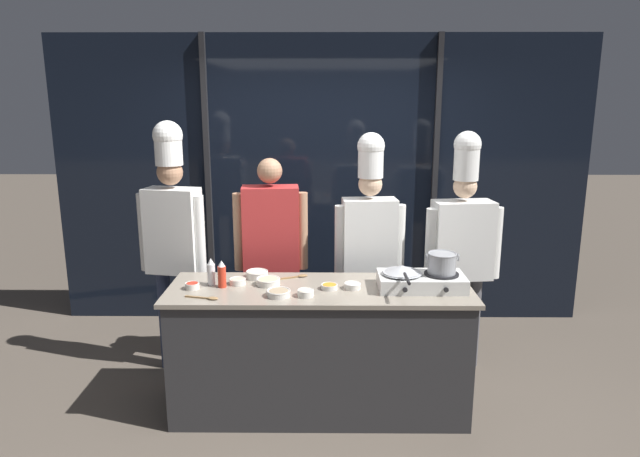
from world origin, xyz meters
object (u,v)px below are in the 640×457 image
prep_bowl_shrimp (238,281)px  portable_stove (421,281)px  serving_spoon_solid (298,276)px  chef_sous (369,236)px  squeeze_bottle_clear (211,272)px  prep_bowl_carrots (329,286)px  prep_bowl_ginger (268,281)px  prep_bowl_chili_flakes (192,285)px  prep_bowl_noodles (257,274)px  squeeze_bottle_chili (222,275)px  prep_bowl_rice (352,285)px  person_guest (271,243)px  chef_line (462,240)px  prep_bowl_chicken (306,293)px  stock_pot (442,263)px  prep_bowl_mushrooms (279,293)px  frying_pan (402,270)px  serving_spoon_slotted (208,298)px  chef_head (173,227)px

prep_bowl_shrimp → portable_stove: bearing=-3.4°
prep_bowl_shrimp → serving_spoon_solid: (0.41, 0.16, -0.02)m
prep_bowl_shrimp → chef_sous: 1.12m
squeeze_bottle_clear → prep_bowl_carrots: (0.80, -0.08, -0.07)m
prep_bowl_ginger → prep_bowl_chili_flakes: 0.51m
prep_bowl_noodles → prep_bowl_shrimp: (-0.12, -0.14, -0.01)m
squeeze_bottle_chili → prep_bowl_rice: (0.88, -0.02, -0.07)m
portable_stove → prep_bowl_rice: (-0.46, -0.01, -0.03)m
prep_bowl_shrimp → prep_bowl_carrots: size_ratio=1.01×
person_guest → chef_line: bearing=174.3°
prep_bowl_chili_flakes → person_guest: size_ratio=0.06×
prep_bowl_chicken → serving_spoon_solid: (-0.07, 0.39, -0.02)m
stock_pot → prep_bowl_mushrooms: 1.10m
frying_pan → prep_bowl_noodles: 1.02m
prep_bowl_rice → chef_line: bearing=37.3°
prep_bowl_noodles → frying_pan: bearing=-12.4°
prep_bowl_chicken → chef_sous: bearing=60.1°
serving_spoon_slotted → prep_bowl_carrots: bearing=14.3°
stock_pot → chef_head: size_ratio=0.11×
prep_bowl_ginger → squeeze_bottle_chili: bearing=-171.0°
portable_stove → squeeze_bottle_clear: bearing=177.5°
serving_spoon_slotted → chef_sous: size_ratio=0.12×
chef_head → prep_bowl_chicken: bearing=154.6°
squeeze_bottle_clear → prep_bowl_chicken: size_ratio=1.75×
chef_line → serving_spoon_solid: bearing=12.7°
portable_stove → prep_bowl_rice: size_ratio=5.09×
prep_bowl_carrots → prep_bowl_chicken: (-0.15, -0.14, 0.01)m
squeeze_bottle_clear → serving_spoon_solid: size_ratio=0.85×
serving_spoon_solid → person_guest: bearing=116.7°
stock_pot → chef_head: 2.04m
frying_pan → chef_line: size_ratio=0.25×
prep_bowl_rice → stock_pot: bearing=1.0°
prep_bowl_shrimp → chef_line: 1.77m
person_guest → prep_bowl_mushrooms: bearing=93.7°
prep_bowl_carrots → squeeze_bottle_chili: bearing=177.4°
squeeze_bottle_clear → squeeze_bottle_chili: bearing=-30.8°
stock_pot → prep_bowl_carrots: stock_pot is taller
stock_pot → prep_bowl_carrots: 0.76m
prep_bowl_chicken → person_guest: size_ratio=0.06×
prep_bowl_carrots → person_guest: bearing=122.5°
prep_bowl_noodles → prep_bowl_chili_flakes: size_ratio=1.61×
prep_bowl_carrots → chef_sous: bearing=65.0°
prep_bowl_chicken → chef_head: size_ratio=0.05×
frying_pan → squeeze_bottle_clear: size_ratio=2.47×
stock_pot → prep_bowl_rice: stock_pot is taller
prep_bowl_mushrooms → squeeze_bottle_chili: bearing=156.0°
prep_bowl_chili_flakes → prep_bowl_carrots: size_ratio=0.86×
squeeze_bottle_chili → chef_head: bearing=128.5°
prep_bowl_shrimp → serving_spoon_slotted: size_ratio=0.50×
stock_pot → squeeze_bottle_clear: bearing=177.7°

